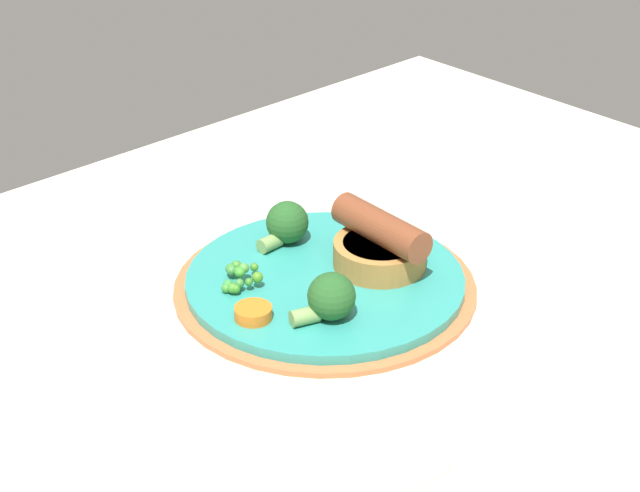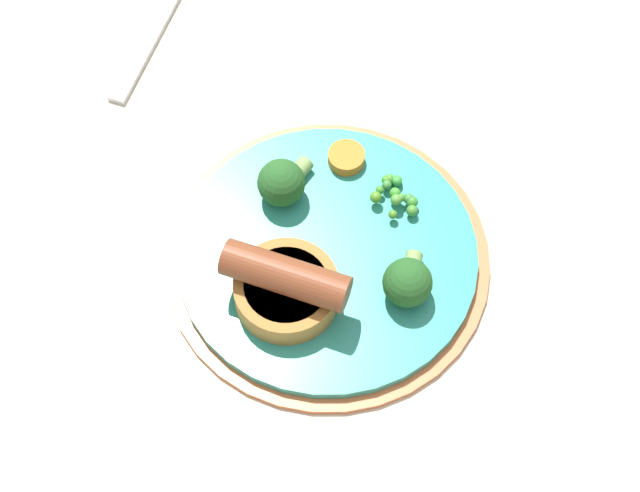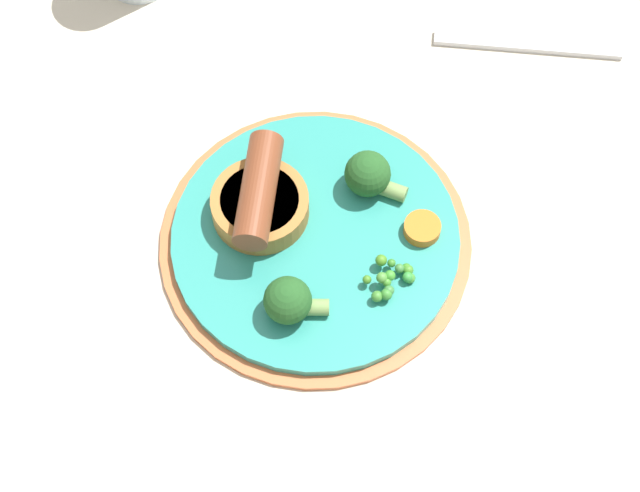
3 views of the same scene
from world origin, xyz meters
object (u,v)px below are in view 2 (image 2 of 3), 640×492
Objects in this scene: pea_pile at (396,194)px; carrot_slice_4 at (346,158)px; fork at (155,28)px; dinner_plate at (327,257)px; sausage_pudding at (286,286)px; broccoli_floret_far at (408,282)px; broccoli_floret_near at (283,182)px.

pea_pile is 1.39× the size of carrot_slice_4.
fork is (12.41, 26.74, -1.97)cm from pea_pile.
pea_pile reaches higher than dinner_plate.
fork is (23.90, 20.70, -3.25)cm from sausage_pudding.
carrot_slice_4 is 0.18× the size of fork.
carrot_slice_4 is at bearing -145.93° from broccoli_floret_far.
dinner_plate is at bearing -127.73° from fork.
fork is (19.00, 22.69, -0.27)cm from dinner_plate.
broccoli_floret_near is at bearing 103.60° from pea_pile.
carrot_slice_4 is 23.88cm from fork.
sausage_pudding is 31.78cm from fork.
sausage_pudding is 14.13cm from carrot_slice_4.
carrot_slice_4 is (4.77, -4.21, -1.40)cm from broccoli_floret_near.
broccoli_floret_near is (-2.25, 9.28, 1.07)cm from pea_pile.
broccoli_floret_near is 6.51cm from carrot_slice_4.
sausage_pudding reaches higher than fork.
pea_pile is 0.82× the size of broccoli_floret_far.
dinner_plate is at bearing -106.09° from broccoli_floret_far.
fork is (14.66, 17.46, -3.04)cm from broccoli_floret_near.
sausage_pudding is at bearing 38.09° from broccoli_floret_near.
broccoli_floret_near is at bearing 50.27° from dinner_plate.
carrot_slice_4 is at bearing 89.23° from sausage_pudding.
sausage_pudding is (-4.89, 1.99, 2.98)cm from dinner_plate.
fork is at bearing 65.11° from pea_pile.
fork is at bearing 65.47° from carrot_slice_4.
pea_pile is at bearing 65.46° from sausage_pudding.
fork is (9.89, 21.67, -1.64)cm from carrot_slice_4.
broccoli_floret_near is 1.05× the size of broccoli_floret_far.
broccoli_floret_far is (-6.00, -12.35, -0.01)cm from broccoli_floret_near.
dinner_plate is 7.92cm from pea_pile.
fork is at bearing 134.10° from sausage_pudding.
sausage_pudding is at bearing -73.43° from broccoli_floret_far.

